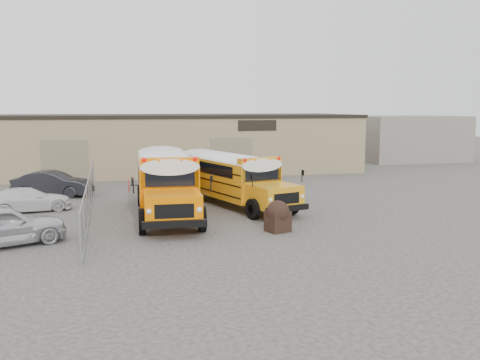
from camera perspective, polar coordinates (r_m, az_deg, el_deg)
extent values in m
plane|color=#393734|center=(25.17, -2.12, -4.32)|extent=(120.00, 120.00, 0.00)
cube|color=#9A855F|center=(44.49, -7.40, 3.82)|extent=(30.00, 10.00, 4.50)
cube|color=black|center=(44.39, -7.45, 6.78)|extent=(30.20, 10.20, 0.25)
cube|color=black|center=(40.62, 1.86, 5.84)|extent=(3.00, 0.08, 0.80)
cube|color=#736B52|center=(39.38, -18.18, 1.89)|extent=(3.20, 0.08, 3.00)
cube|color=#736B52|center=(40.28, -0.90, 2.40)|extent=(3.20, 0.08, 3.00)
cylinder|color=#94979C|center=(18.65, -16.66, -6.12)|extent=(0.07, 0.07, 1.80)
cylinder|color=#94979C|center=(21.57, -16.29, -4.24)|extent=(0.07, 0.07, 1.80)
cylinder|color=#94979C|center=(24.52, -16.01, -2.81)|extent=(0.07, 0.07, 1.80)
cylinder|color=#94979C|center=(27.47, -15.79, -1.68)|extent=(0.07, 0.07, 1.80)
cylinder|color=#94979C|center=(30.44, -15.61, -0.77)|extent=(0.07, 0.07, 1.80)
cylinder|color=#94979C|center=(33.41, -15.47, -0.03)|extent=(0.07, 0.07, 1.80)
cylinder|color=#94979C|center=(36.38, -15.35, 0.60)|extent=(0.07, 0.07, 1.80)
cylinder|color=#94979C|center=(27.35, -15.86, 0.14)|extent=(0.05, 18.00, 0.05)
cylinder|color=#94979C|center=(27.62, -15.72, -3.42)|extent=(0.05, 18.00, 0.05)
cube|color=#94979C|center=(27.47, -15.79, -1.68)|extent=(0.02, 18.00, 1.70)
cube|color=gray|center=(56.25, 17.24, 4.30)|extent=(10.00, 8.00, 4.40)
cube|color=orange|center=(33.79, -8.60, 1.49)|extent=(3.00, 8.11, 2.16)
cube|color=orange|center=(28.74, -8.10, -0.55)|extent=(2.42, 2.42, 1.21)
cube|color=black|center=(29.77, -8.27, 1.83)|extent=(2.16, 0.16, 0.79)
cube|color=white|center=(33.67, -8.64, 3.58)|extent=(3.01, 8.19, 0.42)
cube|color=orange|center=(29.95, -8.32, 3.14)|extent=(2.60, 0.65, 0.38)
sphere|color=#E50705|center=(29.67, -10.43, 3.29)|extent=(0.21, 0.21, 0.21)
sphere|color=#E50705|center=(29.78, -6.17, 3.39)|extent=(0.21, 0.21, 0.21)
sphere|color=orange|center=(29.68, -9.26, 3.32)|extent=(0.21, 0.21, 0.21)
sphere|color=orange|center=(29.73, -7.34, 3.36)|extent=(0.21, 0.21, 0.21)
cube|color=black|center=(27.59, -7.95, -1.90)|extent=(2.58, 0.35, 0.29)
cube|color=black|center=(37.92, -8.85, 0.72)|extent=(2.58, 0.33, 0.29)
cube|color=black|center=(33.79, -8.59, 1.36)|extent=(3.04, 7.95, 0.06)
cube|color=black|center=(34.04, -8.64, 2.56)|extent=(2.98, 6.85, 0.65)
cylinder|color=black|center=(28.91, -10.57, -1.77)|extent=(0.35, 1.11, 1.09)
cylinder|color=black|center=(29.03, -5.63, -1.63)|extent=(0.35, 1.11, 1.09)
cylinder|color=black|center=(35.47, -10.70, -0.02)|extent=(0.35, 1.11, 1.09)
cylinder|color=black|center=(35.57, -6.67, 0.09)|extent=(0.35, 1.11, 1.09)
cylinder|color=#BF0505|center=(31.02, -11.67, 1.11)|extent=(0.06, 0.59, 0.59)
cube|color=orange|center=(34.64, -6.11, 1.43)|extent=(4.39, 7.61, 1.95)
cube|color=orange|center=(30.55, -2.43, -0.19)|extent=(2.61, 2.61, 1.09)
cube|color=black|center=(31.37, -3.37, 1.80)|extent=(1.88, 0.62, 0.71)
cube|color=white|center=(34.53, -6.14, 3.27)|extent=(4.41, 7.68, 0.38)
cube|color=orange|center=(31.50, -3.56, 2.92)|extent=(2.37, 1.14, 0.34)
sphere|color=#E50705|center=(30.85, -5.02, 3.02)|extent=(0.19, 0.19, 0.19)
sphere|color=#E50705|center=(31.77, -1.78, 3.18)|extent=(0.19, 0.19, 0.19)
sphere|color=orange|center=(31.10, -4.11, 3.07)|extent=(0.19, 0.19, 0.19)
sphere|color=orange|center=(31.51, -2.65, 3.14)|extent=(0.19, 0.19, 0.19)
cube|color=black|center=(29.64, -1.39, -1.28)|extent=(2.29, 0.88, 0.27)
cube|color=black|center=(38.08, -8.41, 0.66)|extent=(2.28, 0.86, 0.27)
cube|color=black|center=(34.64, -6.11, 1.31)|extent=(4.38, 7.48, 0.06)
cube|color=black|center=(34.84, -6.32, 2.37)|extent=(4.08, 6.52, 0.59)
cylinder|color=black|center=(30.21, -4.40, -1.35)|extent=(0.54, 1.02, 0.99)
cylinder|color=black|center=(31.27, -0.69, -1.01)|extent=(0.54, 1.02, 0.99)
cylinder|color=black|center=(35.63, -8.71, -0.02)|extent=(0.54, 1.02, 0.99)
cylinder|color=black|center=(36.53, -5.43, 0.23)|extent=(0.54, 1.02, 0.99)
cube|color=black|center=(22.90, 4.05, -4.41)|extent=(1.11, 1.05, 0.90)
sphere|color=black|center=(22.82, 4.06, -3.41)|extent=(0.99, 0.99, 0.99)
imported|color=silver|center=(22.30, -24.11, -4.47)|extent=(5.09, 3.57, 1.61)
imported|color=silver|center=(29.23, -21.63, -1.95)|extent=(4.49, 2.65, 1.22)
imported|color=black|center=(33.67, -19.35, -0.38)|extent=(4.84, 2.83, 1.51)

